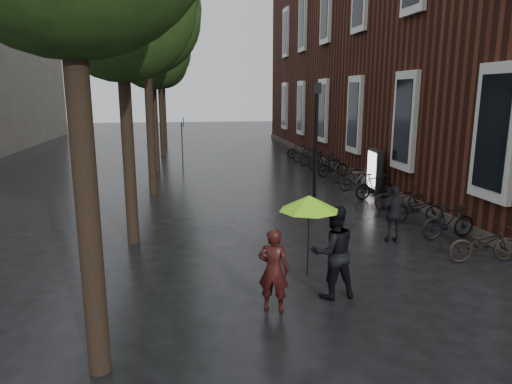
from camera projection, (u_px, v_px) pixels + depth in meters
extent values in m
cube|color=#38160F|center=(417.00, 57.00, 25.58)|extent=(10.00, 33.00, 12.00)
cube|color=silver|center=(497.00, 133.00, 11.93)|extent=(0.25, 1.60, 3.60)
cube|color=black|center=(493.00, 133.00, 11.91)|extent=(0.10, 1.20, 3.00)
cube|color=silver|center=(406.00, 121.00, 16.75)|extent=(0.25, 1.60, 3.60)
cube|color=black|center=(403.00, 121.00, 16.74)|extent=(0.10, 1.20, 3.00)
cube|color=silver|center=(355.00, 115.00, 21.57)|extent=(0.25, 1.60, 3.60)
cube|color=black|center=(353.00, 115.00, 21.56)|extent=(0.10, 1.20, 3.00)
cube|color=silver|center=(323.00, 111.00, 26.40)|extent=(0.25, 1.60, 3.60)
cube|color=black|center=(322.00, 111.00, 26.38)|extent=(0.10, 1.20, 3.00)
cube|color=silver|center=(327.00, 10.00, 25.22)|extent=(0.25, 1.60, 3.60)
cube|color=black|center=(325.00, 10.00, 25.21)|extent=(0.10, 1.20, 3.00)
cube|color=silver|center=(301.00, 108.00, 31.22)|extent=(0.25, 1.60, 3.60)
cube|color=black|center=(300.00, 108.00, 31.20)|extent=(0.10, 1.20, 3.00)
cube|color=silver|center=(303.00, 23.00, 30.04)|extent=(0.25, 1.60, 3.60)
cube|color=black|center=(302.00, 23.00, 30.03)|extent=(0.10, 1.20, 3.00)
cube|color=silver|center=(285.00, 106.00, 36.04)|extent=(0.25, 1.60, 3.60)
cube|color=black|center=(284.00, 106.00, 36.02)|extent=(0.10, 1.20, 3.00)
cube|color=silver|center=(286.00, 33.00, 34.87)|extent=(0.25, 1.60, 3.60)
cube|color=black|center=(285.00, 33.00, 34.85)|extent=(0.10, 1.20, 3.00)
cube|color=#3F3833|center=(330.00, 162.00, 26.06)|extent=(0.40, 33.00, 0.30)
cylinder|color=black|center=(88.00, 218.00, 6.26)|extent=(0.32, 0.32, 4.68)
cylinder|color=black|center=(129.00, 161.00, 12.05)|extent=(0.32, 0.32, 4.51)
cylinder|color=black|center=(151.00, 133.00, 17.82)|extent=(0.32, 0.32, 4.95)
cylinder|color=black|center=(155.00, 129.00, 23.64)|extent=(0.32, 0.32, 4.40)
cylinder|color=black|center=(162.00, 118.00, 29.40)|extent=(0.32, 0.32, 4.79)
cylinder|color=black|center=(164.00, 116.00, 35.20)|extent=(0.32, 0.32, 4.57)
imported|color=black|center=(274.00, 270.00, 8.45)|extent=(0.69, 0.59, 1.61)
imported|color=black|center=(333.00, 252.00, 9.01)|extent=(0.99, 0.81, 1.90)
cylinder|color=black|center=(308.00, 240.00, 8.62)|extent=(0.02, 0.02, 1.45)
cone|color=#8DFF1A|center=(309.00, 203.00, 8.47)|extent=(1.14, 1.14, 0.29)
cylinder|color=black|center=(309.00, 193.00, 8.43)|extent=(0.02, 0.02, 0.08)
imported|color=black|center=(395.00, 214.00, 12.39)|extent=(0.96, 0.49, 1.57)
imported|color=black|center=(483.00, 243.00, 11.03)|extent=(1.78, 0.67, 0.92)
imported|color=black|center=(449.00, 221.00, 12.76)|extent=(1.70, 0.63, 1.00)
imported|color=black|center=(417.00, 209.00, 14.40)|extent=(1.75, 0.88, 0.88)
imported|color=black|center=(400.00, 197.00, 15.88)|extent=(1.84, 0.88, 0.93)
imported|color=black|center=(375.00, 186.00, 17.52)|extent=(1.74, 0.80, 1.01)
imported|color=black|center=(357.00, 179.00, 19.10)|extent=(1.65, 0.62, 0.97)
imported|color=black|center=(348.00, 173.00, 20.88)|extent=(1.73, 0.84, 0.87)
imported|color=black|center=(333.00, 166.00, 22.27)|extent=(1.70, 0.71, 0.99)
imported|color=black|center=(324.00, 161.00, 23.85)|extent=(1.77, 0.81, 1.02)
imported|color=black|center=(313.00, 158.00, 25.56)|extent=(1.68, 0.64, 0.87)
imported|color=black|center=(306.00, 155.00, 27.02)|extent=(1.68, 0.76, 0.86)
imported|color=black|center=(299.00, 151.00, 28.61)|extent=(1.55, 0.51, 0.92)
cube|color=black|center=(375.00, 171.00, 18.70)|extent=(0.24, 1.18, 1.78)
cube|color=white|center=(372.00, 170.00, 18.67)|extent=(0.04, 0.99, 1.46)
cylinder|color=black|center=(315.00, 153.00, 15.45)|extent=(0.12, 0.12, 4.06)
cube|color=black|center=(317.00, 88.00, 15.00)|extent=(0.22, 0.22, 0.36)
sphere|color=#FFE5B2|center=(317.00, 88.00, 15.00)|extent=(0.18, 0.18, 0.18)
cylinder|color=#262628|center=(182.00, 147.00, 23.80)|extent=(0.06, 0.06, 2.53)
cylinder|color=navy|center=(183.00, 122.00, 23.55)|extent=(0.03, 0.51, 0.51)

